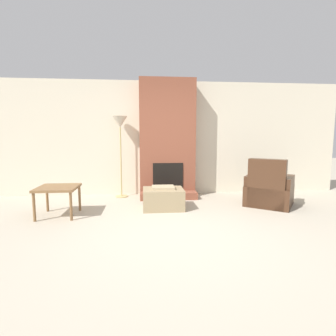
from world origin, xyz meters
name	(u,v)px	position (x,y,z in m)	size (l,w,h in m)	color
ground_plane	(183,234)	(0.00, 0.00, 0.00)	(24.00, 24.00, 0.00)	#B2A893
wall_back	(166,138)	(0.00, 2.66, 1.30)	(8.29, 0.06, 2.60)	beige
fireplace	(167,141)	(0.00, 2.41, 1.25)	(1.23, 0.72, 2.60)	brown
ottoman	(163,198)	(-0.17, 1.33, 0.20)	(0.75, 0.58, 0.43)	#998460
armchair	(269,191)	(1.89, 1.36, 0.28)	(1.16, 1.16, 0.93)	#422819
side_table	(58,190)	(-1.98, 1.06, 0.44)	(0.65, 0.65, 0.50)	brown
floor_lamp_left	(120,128)	(-1.03, 2.39, 1.53)	(0.31, 0.31, 1.79)	tan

